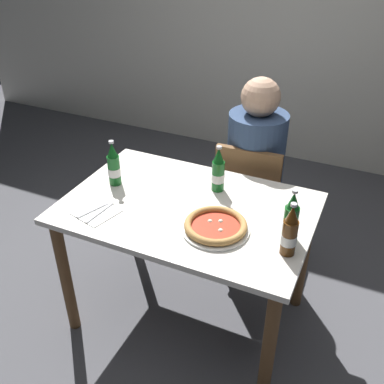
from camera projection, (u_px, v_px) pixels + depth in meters
The scene contains 11 objects.
ground_plane at pixel (188, 313), 2.53m from camera, with size 8.00×8.00×0.00m, color #4C4C51.
back_wall_tiled at pixel (304, 9), 3.53m from camera, with size 7.00×0.10×2.60m, color silver.
dining_table_main at pixel (188, 225), 2.19m from camera, with size 1.20×0.80×0.75m.
chair_behind_table at pixel (250, 196), 2.70m from camera, with size 0.41×0.41×0.85m.
diner_seated at pixel (254, 178), 2.68m from camera, with size 0.34×0.34×1.21m.
pizza_margherita_near at pixel (216, 226), 1.96m from camera, with size 0.31×0.31×0.04m.
beer_bottle_left at pixel (291, 219), 1.86m from camera, with size 0.07×0.07×0.25m.
beer_bottle_center at pixel (114, 166), 2.25m from camera, with size 0.07×0.07×0.25m.
beer_bottle_right at pixel (218, 172), 2.20m from camera, with size 0.07×0.07×0.25m.
beer_bottle_extra at pixel (290, 233), 1.78m from camera, with size 0.07×0.07×0.25m.
napkin_with_cutlery at pixel (96, 212), 2.08m from camera, with size 0.22×0.22×0.01m.
Camera 1 is at (0.75, -1.60, 1.95)m, focal length 41.16 mm.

